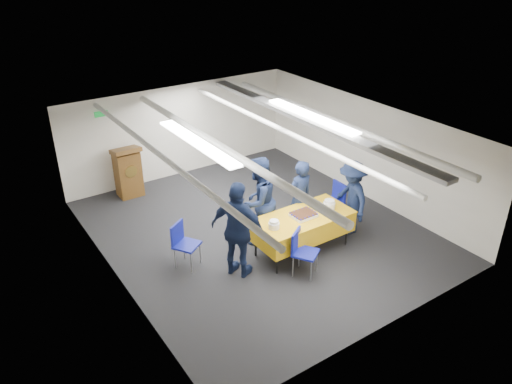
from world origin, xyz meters
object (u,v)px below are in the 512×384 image
Objects in this scene: serving_table at (303,225)px; chair_left at (183,240)px; chair_near at (301,248)px; sailor_c at (239,230)px; chair_right at (335,198)px; sailor_d at (351,197)px; sailor_b at (258,201)px; sailor_a at (299,198)px; sheet_cake at (303,215)px; podium at (128,171)px.

serving_table is 2.24× the size of chair_left.
sailor_c is (-0.94, 0.60, 0.39)m from chair_near.
chair_left is 0.47× the size of sailor_c.
serving_table is 2.24× the size of chair_right.
sailor_c is at bearing -73.96° from sailor_d.
sailor_c is at bearing 147.12° from chair_near.
chair_left is at bearing 11.39° from sailor_c.
sailor_b is at bearing 91.19° from chair_near.
sailor_a is at bearing -7.53° from chair_left.
chair_right is at bearing 156.69° from sailor_b.
sheet_cake is at bearing 56.59° from sailor_a.
chair_left is 2.50m from sailor_a.
chair_near reaches higher than serving_table.
sailor_d reaches higher than chair_near.
podium is 1.44× the size of chair_left.
chair_left is at bearing -87.42° from sailor_d.
sailor_a is (-0.99, -0.01, 0.28)m from chair_right.
sailor_b is (1.62, -0.09, 0.37)m from chair_left.
sheet_cake is 0.53× the size of chair_left.
chair_right is at bearing -169.46° from sailor_d.
sailor_b is (-0.84, 0.23, 0.09)m from sailor_a.
chair_left is 1.15m from sailor_c.
sailor_a reaches higher than sailor_d.
chair_near is 1.00× the size of chair_right.
chair_left is 0.55× the size of sailor_d.
chair_near is at bearing -148.51° from chair_right.
podium is 1.44× the size of chair_near.
podium is (-1.90, 4.12, 0.05)m from serving_table.
sailor_d is at bearing -119.89° from sailor_c.
chair_near is at bearing 74.85° from sailor_b.
sailor_a is 0.89× the size of sailor_c.
sailor_a is 0.90× the size of sailor_b.
sailor_a is 1.04× the size of sailor_d.
sailor_a is at bearing 58.35° from sheet_cake.
podium is at bearing -59.85° from sailor_a.
sailor_a reaches higher than chair_near.
podium is 3.27m from chair_left.
sailor_d is (3.40, -0.84, 0.25)m from chair_left.
sheet_cake is at bearing -157.22° from chair_right.
serving_table is 1.20× the size of sailor_a.
sailor_b is at bearing 173.02° from chair_right.
chair_right reaches higher than sheet_cake.
podium is at bearing 132.01° from chair_right.
podium is at bearing 86.04° from chair_left.
sailor_a is (0.33, 0.53, 0.26)m from serving_table.
sailor_c is at bearing 22.35° from sailor_b.
serving_table is 0.68m from sailor_a.
chair_near and chair_left have the same top height.
sailor_b reaches higher than serving_table.
podium is at bearing 114.62° from sheet_cake.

